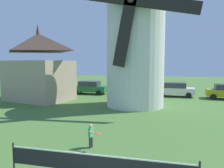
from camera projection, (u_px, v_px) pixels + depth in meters
The scene contains 8 objects.
windmill at pixel (135, 36), 18.42m from camera, with size 9.79×5.68×13.22m.
tennis_net at pixel (97, 164), 6.55m from camera, with size 5.92×0.06×1.10m.
player_far at pixel (91, 134), 9.52m from camera, with size 0.65×0.58×1.07m.
parked_car_black at pixel (51, 86), 27.29m from camera, with size 3.93×2.12×1.56m.
parked_car_green at pixel (90, 87), 26.30m from camera, with size 4.38×2.05×1.56m.
parked_car_silver at pixel (132, 88), 25.68m from camera, with size 4.38×2.07×1.56m.
parked_car_cream at pixel (175, 89), 24.26m from camera, with size 4.27×2.07×1.56m.
chapel at pixel (39, 68), 21.61m from camera, with size 7.23×6.00×7.60m.
Camera 1 is at (1.45, -3.94, 3.76)m, focal length 34.49 mm.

